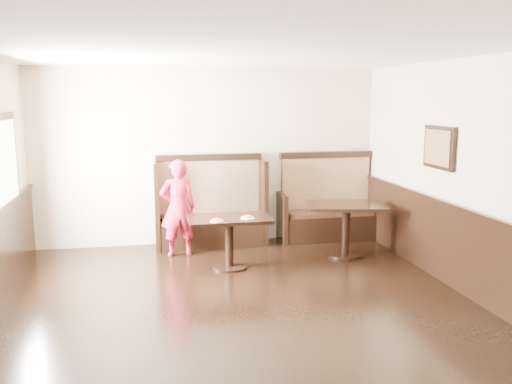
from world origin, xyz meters
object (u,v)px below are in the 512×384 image
object	(u,v)px
table_neighbor	(346,217)
table_main	(229,229)
child	(178,208)
booth_main	(211,212)
booth_neighbor	(327,210)

from	to	relation	value
table_neighbor	table_main	bearing A→B (deg)	-161.10
table_main	table_neighbor	xyz separation A→B (m)	(1.79, 0.24, 0.04)
table_main	child	size ratio (longest dim) A/B	0.78
booth_main	booth_neighbor	world-z (taller)	same
booth_neighbor	table_neighbor	size ratio (longest dim) A/B	1.32
booth_neighbor	table_neighbor	world-z (taller)	booth_neighbor
booth_main	table_neighbor	distance (m)	2.15
booth_neighbor	table_neighbor	distance (m)	1.02
booth_main	booth_neighbor	distance (m)	1.95
table_main	child	bearing A→B (deg)	130.72
booth_main	child	bearing A→B (deg)	-137.29
table_neighbor	child	bearing A→B (deg)	179.37
table_neighbor	booth_main	bearing A→B (deg)	163.19
table_main	child	world-z (taller)	child
booth_main	child	xyz separation A→B (m)	(-0.54, -0.50, 0.20)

